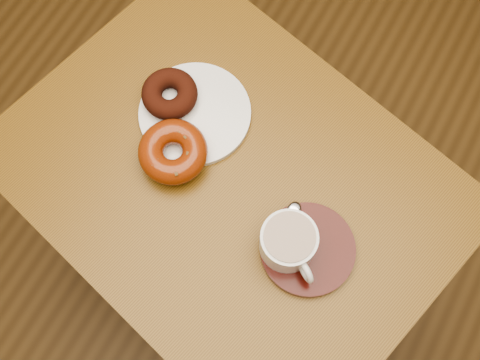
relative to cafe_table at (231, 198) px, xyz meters
The scene contains 8 objects.
ground 0.68m from the cafe_table, 114.88° to the left, with size 6.00×6.00×0.00m, color #553A1A.
cafe_table is the anchor object (origin of this frame).
donut_plate 0.18m from the cafe_table, 146.44° to the left, with size 0.20×0.20×0.01m, color silver.
donut_cinnamon 0.23m from the cafe_table, 154.75° to the left, with size 0.10×0.10×0.04m, color #37130B.
donut_caramel 0.18m from the cafe_table, behind, with size 0.16×0.16×0.04m.
saucer 0.22m from the cafe_table, 15.62° to the right, with size 0.16×0.16×0.02m, color #330A07.
coffee_cup 0.23m from the cafe_table, 23.72° to the right, with size 0.11×0.09×0.06m.
teaspoon 0.18m from the cafe_table, ahead, with size 0.02×0.11×0.01m.
Camera 1 is at (0.31, -0.57, 1.71)m, focal length 45.00 mm.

